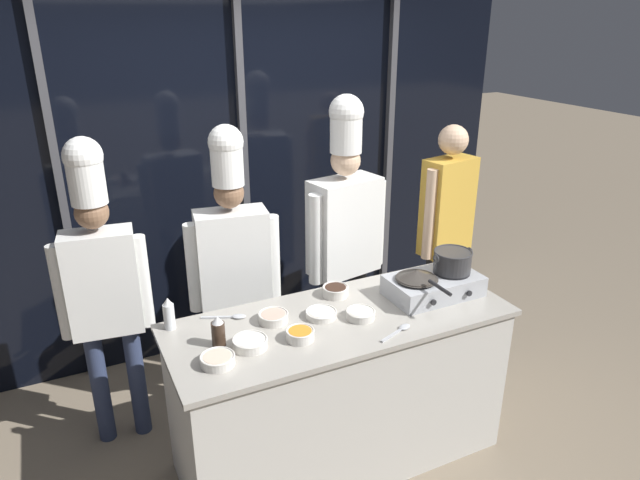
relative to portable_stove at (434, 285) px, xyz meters
The scene contains 21 objects.
ground_plane 1.14m from the portable_stove, behind, with size 24.00×24.00×0.00m, color #7F705B.
window_wall_back 1.69m from the portable_stove, 111.07° to the left, with size 4.29×0.09×2.70m.
demo_counter 0.79m from the portable_stove, behind, with size 1.84×0.72×0.92m.
portable_stove is the anchor object (origin of this frame).
frying_pan 0.15m from the portable_stove, behind, with size 0.24×0.41×0.05m.
stock_pot 0.18m from the portable_stove, ahead, with size 0.24×0.22×0.12m.
squeeze_bottle_soy 1.25m from the portable_stove, behind, with size 0.07×0.07×0.16m.
squeeze_bottle_clear 1.46m from the portable_stove, 168.74° to the left, with size 0.06×0.06×0.17m.
prep_bowl_carrots 0.88m from the portable_stove, behind, with size 0.14×0.14×0.05m.
prep_bowl_shrimp 0.94m from the portable_stove, behind, with size 0.16×0.16×0.05m.
prep_bowl_rice 1.12m from the portable_stove, behind, with size 0.17×0.17×0.05m.
prep_bowl_soy_glaze 0.56m from the portable_stove, 154.91° to the left, with size 0.15×0.15×0.06m.
prep_bowl_garlic 0.51m from the portable_stove, behind, with size 0.16×0.16×0.04m.
prep_bowl_onion 0.69m from the portable_stove, behind, with size 0.17×0.17×0.04m.
prep_bowl_chicken 1.31m from the portable_stove, behind, with size 0.16×0.16×0.05m.
serving_spoon_slotted 0.46m from the portable_stove, 146.97° to the right, with size 0.22×0.11×0.02m.
serving_spoon_solid 1.14m from the portable_stove, 167.45° to the left, with size 0.23×0.12×0.02m.
chef_head 1.84m from the portable_stove, 156.64° to the left, with size 0.50×0.24×1.84m.
chef_sous 1.20m from the portable_stove, 142.16° to the left, with size 0.56×0.28×1.84m.
chef_line 0.77m from the portable_stove, 103.81° to the left, with size 0.60×0.32×1.96m.
person_guest 0.85m from the portable_stove, 48.24° to the left, with size 0.47×0.25×1.73m.
Camera 1 is at (-1.25, -2.33, 2.42)m, focal length 32.00 mm.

